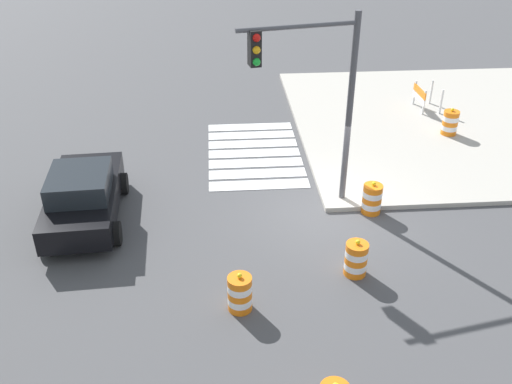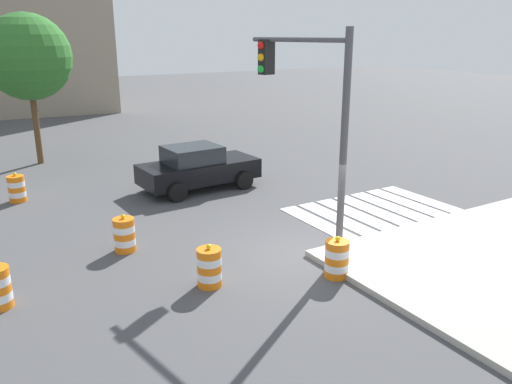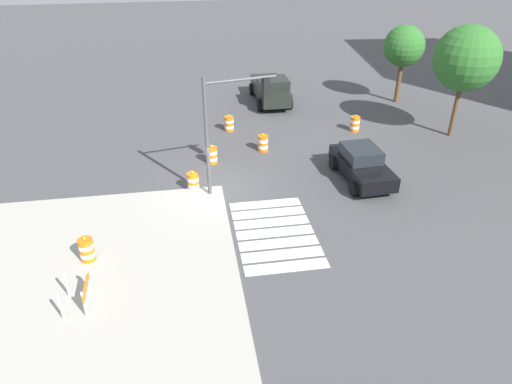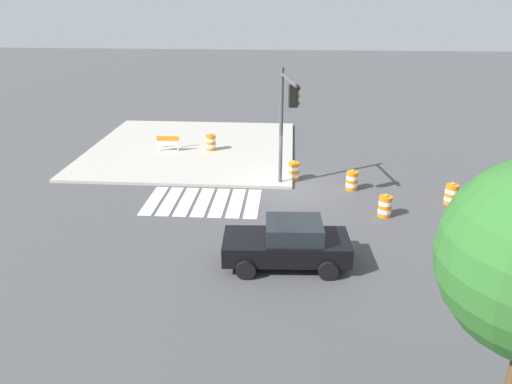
{
  "view_description": "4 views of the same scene",
  "coord_description": "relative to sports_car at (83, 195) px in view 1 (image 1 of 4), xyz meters",
  "views": [
    {
      "loc": [
        -13.63,
        3.07,
        8.91
      ],
      "look_at": [
        0.04,
        2.04,
        0.77
      ],
      "focal_mm": 39.37,
      "sensor_mm": 36.0,
      "label": 1
    },
    {
      "loc": [
        -7.33,
        -9.82,
        5.5
      ],
      "look_at": [
        0.26,
        2.91,
        0.91
      ],
      "focal_mm": 36.05,
      "sensor_mm": 36.0,
      "label": 2
    },
    {
      "loc": [
        19.55,
        -1.54,
        11.21
      ],
      "look_at": [
        1.88,
        1.36,
        0.76
      ],
      "focal_mm": 32.98,
      "sensor_mm": 36.0,
      "label": 3
    },
    {
      "loc": [
        0.18,
        21.55,
        8.78
      ],
      "look_at": [
        1.55,
        2.61,
        0.9
      ],
      "focal_mm": 34.03,
      "sensor_mm": 36.0,
      "label": 4
    }
  ],
  "objects": [
    {
      "name": "traffic_barrel_median_near",
      "position": [
        -4.02,
        -4.18,
        -0.36
      ],
      "size": [
        0.56,
        0.56,
        1.02
      ],
      "color": "orange",
      "rests_on": "ground"
    },
    {
      "name": "construction_barricade",
      "position": [
        7.09,
        -12.15,
        -0.09
      ],
      "size": [
        1.3,
        0.8,
        1.0
      ],
      "color": "silver",
      "rests_on": "sidewalk_corner"
    },
    {
      "name": "sports_car",
      "position": [
        0.0,
        0.0,
        0.0
      ],
      "size": [
        4.39,
        2.32,
        1.63
      ],
      "color": "black",
      "rests_on": "ground"
    },
    {
      "name": "traffic_barrel_median_far",
      "position": [
        -0.21,
        -8.21,
        -0.36
      ],
      "size": [
        0.56,
        0.56,
        1.02
      ],
      "color": "orange",
      "rests_on": "ground"
    },
    {
      "name": "ground_plane",
      "position": [
        -0.14,
        -6.88,
        -0.81
      ],
      "size": [
        120.0,
        120.0,
        0.0
      ],
      "primitive_type": "plane",
      "color": "#474749"
    },
    {
      "name": "sidewalk_corner",
      "position": [
        5.86,
        -12.88,
        -0.74
      ],
      "size": [
        12.0,
        12.0,
        0.15
      ],
      "primitive_type": "cube",
      "color": "#ADA89E",
      "rests_on": "ground"
    },
    {
      "name": "traffic_barrel_on_sidewalk",
      "position": [
        4.63,
        -12.36,
        -0.21
      ],
      "size": [
        0.56,
        0.56,
        1.02
      ],
      "color": "orange",
      "rests_on": "sidewalk_corner"
    },
    {
      "name": "crosswalk_stripes",
      "position": [
        3.86,
        -5.08,
        -0.8
      ],
      "size": [
        5.1,
        3.2,
        0.02
      ],
      "color": "silver",
      "rests_on": "ground"
    },
    {
      "name": "traffic_barrel_near_corner",
      "position": [
        -2.97,
        -7.1,
        -0.36
      ],
      "size": [
        0.56,
        0.56,
        1.02
      ],
      "color": "orange",
      "rests_on": "ground"
    },
    {
      "name": "traffic_light_pole",
      "position": [
        0.23,
        -6.37,
        3.1
      ],
      "size": [
        0.89,
        3.24,
        5.5
      ],
      "color": "#4C4C51",
      "rests_on": "sidewalk_corner"
    }
  ]
}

